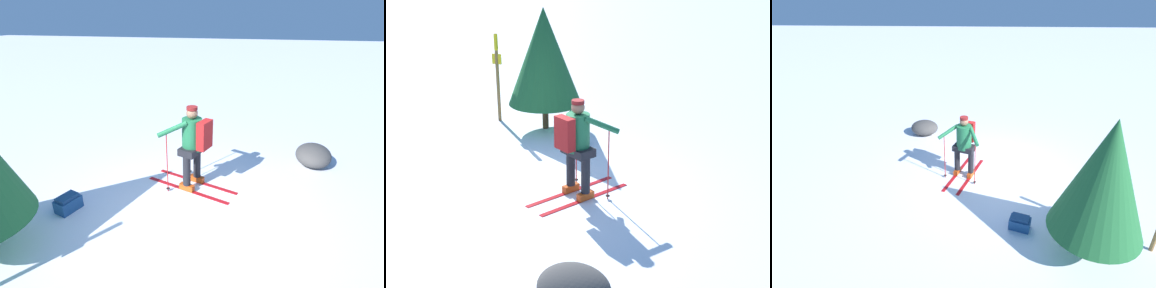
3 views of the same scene
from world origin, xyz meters
TOP-DOWN VIEW (x-y plane):
  - ground_plane at (0.00, 0.00)m, footprint 80.00×80.00m
  - skier at (-0.70, -0.08)m, footprint 1.18×1.90m
  - dropped_backpack at (0.57, -2.08)m, footprint 0.49×0.40m
  - rock_boulder at (-2.21, 2.41)m, footprint 0.91×0.78m
  - pine_tree at (1.77, -2.68)m, footprint 1.64×1.64m

SIDE VIEW (x-z plane):
  - ground_plane at x=0.00m, z-range 0.00..0.00m
  - dropped_backpack at x=0.57m, z-range -0.01..0.28m
  - rock_boulder at x=-2.21m, z-range 0.00..0.50m
  - skier at x=-0.70m, z-range 0.14..1.82m
  - pine_tree at x=1.77m, z-range 0.30..3.03m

